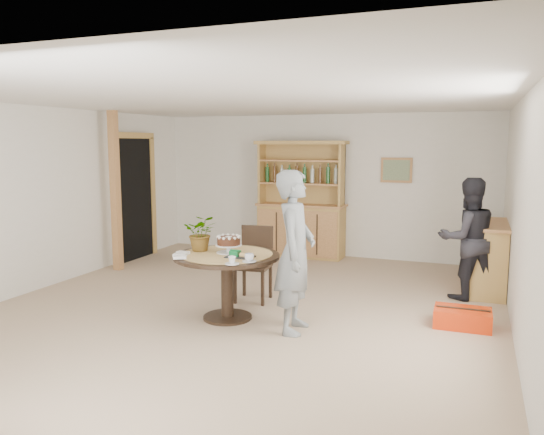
{
  "coord_description": "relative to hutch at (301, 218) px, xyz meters",
  "views": [
    {
      "loc": [
        2.57,
        -5.62,
        2.0
      ],
      "look_at": [
        0.13,
        0.68,
        1.05
      ],
      "focal_mm": 35.0,
      "sensor_mm": 36.0,
      "label": 1
    }
  ],
  "objects": [
    {
      "name": "ground",
      "position": [
        0.3,
        -3.24,
        -0.69
      ],
      "size": [
        7.0,
        7.0,
        0.0
      ],
      "primitive_type": "plane",
      "color": "tan",
      "rests_on": "ground"
    },
    {
      "name": "room_shell",
      "position": [
        0.3,
        -3.23,
        1.05
      ],
      "size": [
        6.04,
        7.04,
        2.52
      ],
      "color": "white",
      "rests_on": "ground"
    },
    {
      "name": "doorway",
      "position": [
        -2.63,
        -1.24,
        0.42
      ],
      "size": [
        0.13,
        1.1,
        2.18
      ],
      "color": "black",
      "rests_on": "ground"
    },
    {
      "name": "pine_post",
      "position": [
        -2.4,
        -2.04,
        0.56
      ],
      "size": [
        0.12,
        0.12,
        2.5
      ],
      "primitive_type": "cube",
      "color": "tan",
      "rests_on": "ground"
    },
    {
      "name": "hutch",
      "position": [
        0.0,
        0.0,
        0.0
      ],
      "size": [
        1.62,
        0.54,
        2.04
      ],
      "color": "tan",
      "rests_on": "ground"
    },
    {
      "name": "sideboard",
      "position": [
        3.04,
        -1.24,
        -0.22
      ],
      "size": [
        0.54,
        1.26,
        0.94
      ],
      "color": "tan",
      "rests_on": "ground"
    },
    {
      "name": "dining_table",
      "position": [
        0.27,
        -3.56,
        -0.08
      ],
      "size": [
        1.2,
        1.2,
        0.76
      ],
      "color": "black",
      "rests_on": "ground"
    },
    {
      "name": "dining_chair",
      "position": [
        0.26,
        -2.73,
        -0.15
      ],
      "size": [
        0.46,
        0.46,
        0.95
      ],
      "rotation": [
        0.0,
        0.0,
        0.1
      ],
      "color": "black",
      "rests_on": "ground"
    },
    {
      "name": "birthday_cake",
      "position": [
        0.27,
        -3.51,
        0.19
      ],
      "size": [
        0.3,
        0.3,
        0.2
      ],
      "color": "white",
      "rests_on": "dining_table"
    },
    {
      "name": "flower_vase",
      "position": [
        -0.08,
        -3.51,
        0.28
      ],
      "size": [
        0.47,
        0.44,
        0.42
      ],
      "primitive_type": "imported",
      "rotation": [
        0.0,
        0.0,
        0.35
      ],
      "color": "#3F7233",
      "rests_on": "dining_table"
    },
    {
      "name": "gift_tray",
      "position": [
        0.48,
        -3.69,
        0.1
      ],
      "size": [
        0.3,
        0.2,
        0.08
      ],
      "color": "black",
      "rests_on": "dining_table"
    },
    {
      "name": "coffee_cup_a",
      "position": [
        0.67,
        -3.84,
        0.11
      ],
      "size": [
        0.15,
        0.15,
        0.09
      ],
      "color": "silver",
      "rests_on": "dining_table"
    },
    {
      "name": "coffee_cup_b",
      "position": [
        0.55,
        -4.01,
        0.11
      ],
      "size": [
        0.15,
        0.15,
        0.08
      ],
      "color": "silver",
      "rests_on": "dining_table"
    },
    {
      "name": "napkins",
      "position": [
        -0.14,
        -3.88,
        0.09
      ],
      "size": [
        0.24,
        0.33,
        0.03
      ],
      "color": "white",
      "rests_on": "dining_table"
    },
    {
      "name": "teen_boy",
      "position": [
        1.12,
        -3.66,
        0.17
      ],
      "size": [
        0.48,
        0.67,
        1.73
      ],
      "primitive_type": "imported",
      "rotation": [
        0.0,
        0.0,
        1.68
      ],
      "color": "slate",
      "rests_on": "ground"
    },
    {
      "name": "adult_person",
      "position": [
        2.8,
        -1.72,
        0.1
      ],
      "size": [
        0.94,
        0.86,
        1.57
      ],
      "primitive_type": "imported",
      "rotation": [
        0.0,
        0.0,
        3.58
      ],
      "color": "black",
      "rests_on": "ground"
    },
    {
      "name": "red_suitcase",
      "position": [
        2.8,
        -2.89,
        -0.59
      ],
      "size": [
        0.6,
        0.41,
        0.21
      ],
      "rotation": [
        0.0,
        0.0,
        0.01
      ],
      "color": "red",
      "rests_on": "ground"
    }
  ]
}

